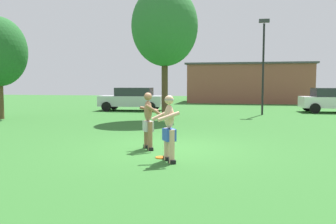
{
  "coord_description": "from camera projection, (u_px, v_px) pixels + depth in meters",
  "views": [
    {
      "loc": [
        1.82,
        -9.89,
        1.91
      ],
      "look_at": [
        -0.16,
        0.46,
        1.02
      ],
      "focal_mm": 37.18,
      "sensor_mm": 36.0,
      "label": 1
    }
  ],
  "objects": [
    {
      "name": "car_white_mid_lot",
      "position": [
        335.0,
        100.0,
        22.32
      ],
      "size": [
        4.38,
        2.2,
        1.58
      ],
      "color": "white",
      "rests_on": "ground_plane"
    },
    {
      "name": "frisbee",
      "position": [
        161.0,
        157.0,
        8.85
      ],
      "size": [
        0.29,
        0.29,
        0.03
      ],
      "primitive_type": "cylinder",
      "color": "orange",
      "rests_on": "ground_plane"
    },
    {
      "name": "tree_behind_players",
      "position": [
        165.0,
        27.0,
        17.59
      ],
      "size": [
        3.37,
        3.37,
        6.8
      ],
      "color": "#4C3823",
      "rests_on": "ground_plane"
    },
    {
      "name": "player_with_cap",
      "position": [
        169.0,
        126.0,
        8.37
      ],
      "size": [
        0.75,
        0.75,
        1.63
      ],
      "color": "black",
      "rests_on": "ground_plane"
    },
    {
      "name": "car_silver_near_post",
      "position": [
        132.0,
        99.0,
        23.86
      ],
      "size": [
        4.4,
        2.24,
        1.58
      ],
      "color": "silver",
      "rests_on": "ground_plane"
    },
    {
      "name": "outbuilding_behind_lot",
      "position": [
        248.0,
        83.0,
        34.26
      ],
      "size": [
        11.77,
        6.33,
        3.77
      ],
      "color": "brown",
      "rests_on": "ground_plane"
    },
    {
      "name": "lamp_post",
      "position": [
        263.0,
        56.0,
        20.49
      ],
      "size": [
        0.6,
        0.24,
        5.63
      ],
      "color": "black",
      "rests_on": "ground_plane"
    },
    {
      "name": "ground_plane",
      "position": [
        170.0,
        148.0,
        10.18
      ],
      "size": [
        80.0,
        80.0,
        0.0
      ],
      "primitive_type": "plane",
      "color": "#2D6628"
    },
    {
      "name": "player_in_gray",
      "position": [
        148.0,
        120.0,
        9.98
      ],
      "size": [
        0.73,
        0.75,
        1.63
      ],
      "color": "black",
      "rests_on": "ground_plane"
    }
  ]
}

